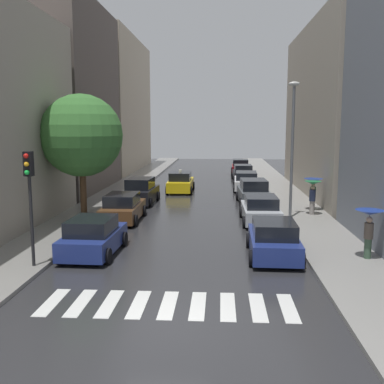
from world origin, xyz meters
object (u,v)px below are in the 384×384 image
at_px(street_tree_left, 81,136).
at_px(lamp_post_right, 292,141).
at_px(taxi_midroad, 181,182).
at_px(pedestrian_foreground, 313,186).
at_px(parked_car_left_second, 123,208).
at_px(parked_car_right_third, 253,192).
at_px(traffic_light_left_corner, 29,183).
at_px(parked_car_right_fourth, 246,181).
at_px(parked_car_right_sixth, 240,167).
at_px(parked_car_left_nearest, 93,237).
at_px(parked_car_right_second, 261,210).
at_px(parked_car_right_nearest, 274,240).
at_px(pedestrian_near_tree, 369,222).
at_px(parked_car_left_third, 141,192).
at_px(pedestrian_by_kerb, 313,191).
at_px(parked_car_right_fifth, 243,173).

relative_size(street_tree_left, lamp_post_right, 0.92).
height_order(taxi_midroad, pedestrian_foreground, pedestrian_foreground).
bearing_deg(parked_car_left_second, parked_car_right_third, -52.32).
bearing_deg(pedestrian_foreground, traffic_light_left_corner, -1.78).
relative_size(parked_car_right_fourth, parked_car_right_sixth, 1.15).
relative_size(parked_car_left_nearest, parked_car_right_second, 0.97).
bearing_deg(parked_car_right_nearest, pedestrian_near_tree, -95.75).
relative_size(pedestrian_near_tree, lamp_post_right, 0.26).
height_order(parked_car_left_third, parked_car_right_third, parked_car_left_third).
bearing_deg(parked_car_left_third, parked_car_right_second, -123.79).
relative_size(taxi_midroad, traffic_light_left_corner, 1.04).
bearing_deg(parked_car_left_third, pedestrian_by_kerb, -107.28).
distance_m(parked_car_right_fourth, pedestrian_near_tree, 20.21).
xyz_separation_m(parked_car_left_third, traffic_light_left_corner, (-1.54, -14.57, 2.46)).
bearing_deg(parked_car_right_fourth, street_tree_left, 143.55).
height_order(parked_car_left_third, parked_car_right_nearest, parked_car_left_third).
height_order(parked_car_right_sixth, pedestrian_foreground, pedestrian_foreground).
xyz_separation_m(parked_car_left_nearest, parked_car_left_third, (-0.15, 12.41, 0.08)).
height_order(parked_car_right_third, taxi_midroad, taxi_midroad).
relative_size(parked_car_left_nearest, parked_car_left_second, 0.95).
bearing_deg(parked_car_right_sixth, pedestrian_near_tree, -172.00).
relative_size(pedestrian_by_kerb, street_tree_left, 0.29).
bearing_deg(taxi_midroad, traffic_light_left_corner, 169.62).
bearing_deg(parked_car_left_nearest, parked_car_right_nearest, -87.89).
bearing_deg(parked_car_left_third, parked_car_left_nearest, -176.49).
height_order(parked_car_right_nearest, traffic_light_left_corner, traffic_light_left_corner).
bearing_deg(parked_car_left_second, parked_car_right_fourth, -31.03).
height_order(parked_car_left_third, pedestrian_by_kerb, pedestrian_by_kerb).
xyz_separation_m(taxi_midroad, pedestrian_foreground, (8.92, -8.11, 0.88)).
height_order(parked_car_right_fifth, parked_car_right_sixth, parked_car_right_sixth).
xyz_separation_m(parked_car_right_second, parked_car_right_fourth, (-0.09, 12.79, 0.00)).
bearing_deg(parked_car_right_fifth, pedestrian_by_kerb, -170.57).
height_order(parked_car_right_nearest, parked_car_right_fourth, parked_car_right_nearest).
xyz_separation_m(parked_car_right_second, parked_car_right_fifth, (-0.06, 18.86, 0.02)).
distance_m(parked_car_left_nearest, parked_car_right_fifth, 26.62).
height_order(parked_car_right_second, parked_car_right_fourth, parked_car_right_fourth).
height_order(taxi_midroad, pedestrian_by_kerb, pedestrian_by_kerb).
xyz_separation_m(parked_car_left_third, parked_car_right_sixth, (7.64, 18.91, -0.05)).
bearing_deg(parked_car_left_third, taxi_midroad, -19.03).
xyz_separation_m(parked_car_right_third, street_tree_left, (-10.04, -5.85, 3.99)).
height_order(parked_car_right_fourth, pedestrian_near_tree, pedestrian_near_tree).
bearing_deg(street_tree_left, pedestrian_foreground, 12.76).
bearing_deg(parked_car_right_second, taxi_midroad, 24.60).
relative_size(parked_car_right_second, street_tree_left, 0.61).
bearing_deg(traffic_light_left_corner, parked_car_right_sixth, 74.67).
height_order(parked_car_left_second, parked_car_right_fourth, parked_car_left_second).
distance_m(pedestrian_foreground, pedestrian_near_tree, 10.31).
height_order(parked_car_left_second, lamp_post_right, lamp_post_right).
distance_m(parked_car_right_fourth, street_tree_left, 16.55).
height_order(parked_car_left_third, street_tree_left, street_tree_left).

